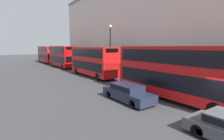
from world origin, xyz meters
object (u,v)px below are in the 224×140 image
Objects in this scene: bus_second_in_queue at (93,60)px; bus_leading at (173,70)px; car_hatchback at (128,92)px; pedestrian at (188,85)px; bus_third_in_queue at (62,56)px; bus_trailing at (47,54)px.

bus_leading is at bearing -90.00° from bus_second_in_queue.
pedestrian is at bearing -12.58° from car_hatchback.
bus_third_in_queue reaches higher than car_hatchback.
bus_leading is at bearing -90.00° from bus_trailing.
bus_trailing is at bearing 84.84° from car_hatchback.
bus_third_in_queue is 5.97× the size of pedestrian.
bus_trailing is 6.15× the size of pedestrian.
bus_second_in_queue is at bearing -90.00° from bus_trailing.
bus_trailing is (-0.00, 25.55, 0.06)m from bus_second_in_queue.
bus_second_in_queue is 12.64m from car_hatchback.
bus_leading is 13.75m from bus_second_in_queue.
bus_leading is 39.30m from bus_trailing.
bus_leading is 6.55× the size of pedestrian.
bus_third_in_queue is 27.18m from pedestrian.
bus_trailing reaches higher than pedestrian.
bus_second_in_queue reaches higher than pedestrian.
bus_leading reaches higher than pedestrian.
bus_third_in_queue is (0.00, 13.54, 0.08)m from bus_second_in_queue.
bus_trailing is (-0.00, 39.30, -0.01)m from bus_leading.
bus_leading reaches higher than bus_second_in_queue.
bus_second_in_queue is 13.54m from bus_third_in_queue.
bus_leading reaches higher than car_hatchback.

